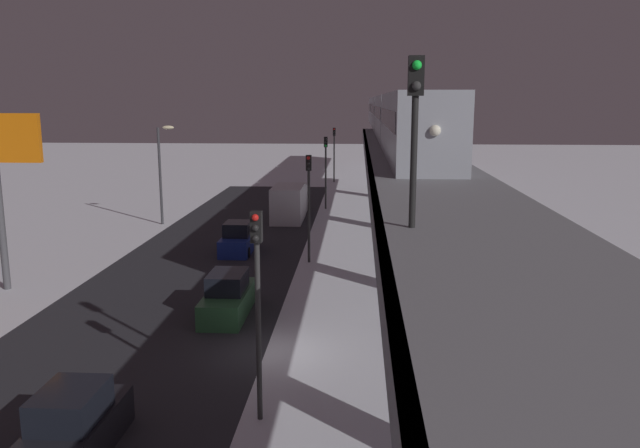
{
  "coord_description": "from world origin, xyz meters",
  "views": [
    {
      "loc": [
        -3.25,
        22.75,
        9.48
      ],
      "look_at": [
        -0.94,
        -15.06,
        2.1
      ],
      "focal_mm": 35.5,
      "sensor_mm": 36.0,
      "label": 1
    }
  ],
  "objects_px": {
    "rail_signal": "(415,112)",
    "traffic_light_mid": "(309,193)",
    "sedan_black": "(72,430)",
    "traffic_light_far": "(326,162)",
    "subway_train": "(390,114)",
    "sedan_blue": "(238,240)",
    "traffic_light_distant": "(334,147)",
    "traffic_light_near": "(257,286)",
    "sedan_green": "(228,298)",
    "box_truck": "(290,202)"
  },
  "relations": [
    {
      "from": "sedan_green",
      "to": "sedan_black",
      "type": "distance_m",
      "value": 11.92
    },
    {
      "from": "sedan_blue",
      "to": "traffic_light_distant",
      "type": "xyz_separation_m",
      "value": [
        -4.7,
        -35.93,
        3.41
      ]
    },
    {
      "from": "rail_signal",
      "to": "sedan_blue",
      "type": "xyz_separation_m",
      "value": [
        8.89,
        -23.81,
        -8.44
      ]
    },
    {
      "from": "subway_train",
      "to": "rail_signal",
      "type": "height_order",
      "value": "rail_signal"
    },
    {
      "from": "rail_signal",
      "to": "traffic_light_far",
      "type": "relative_size",
      "value": 0.62
    },
    {
      "from": "sedan_black",
      "to": "traffic_light_near",
      "type": "bearing_deg",
      "value": 27.06
    },
    {
      "from": "sedan_blue",
      "to": "sedan_green",
      "type": "bearing_deg",
      "value": -81.36
    },
    {
      "from": "sedan_blue",
      "to": "traffic_light_distant",
      "type": "distance_m",
      "value": 36.39
    },
    {
      "from": "sedan_green",
      "to": "traffic_light_near",
      "type": "relative_size",
      "value": 0.73
    },
    {
      "from": "sedan_blue",
      "to": "sedan_black",
      "type": "height_order",
      "value": "same"
    },
    {
      "from": "traffic_light_far",
      "to": "sedan_black",
      "type": "bearing_deg",
      "value": 83.38
    },
    {
      "from": "sedan_blue",
      "to": "sedan_black",
      "type": "bearing_deg",
      "value": -90.0
    },
    {
      "from": "sedan_black",
      "to": "traffic_light_far",
      "type": "distance_m",
      "value": 40.91
    },
    {
      "from": "box_truck",
      "to": "traffic_light_far",
      "type": "xyz_separation_m",
      "value": [
        -2.7,
        -4.85,
        2.85
      ]
    },
    {
      "from": "sedan_black",
      "to": "sedan_blue",
      "type": "bearing_deg",
      "value": 90.0
    },
    {
      "from": "sedan_green",
      "to": "traffic_light_distant",
      "type": "bearing_deg",
      "value": 86.53
    },
    {
      "from": "traffic_light_far",
      "to": "subway_train",
      "type": "bearing_deg",
      "value": -134.56
    },
    {
      "from": "rail_signal",
      "to": "traffic_light_distant",
      "type": "relative_size",
      "value": 0.62
    },
    {
      "from": "sedan_blue",
      "to": "traffic_light_mid",
      "type": "xyz_separation_m",
      "value": [
        -4.7,
        2.17,
        3.41
      ]
    },
    {
      "from": "rail_signal",
      "to": "traffic_light_near",
      "type": "distance_m",
      "value": 7.04
    },
    {
      "from": "rail_signal",
      "to": "traffic_light_mid",
      "type": "height_order",
      "value": "rail_signal"
    },
    {
      "from": "box_truck",
      "to": "sedan_blue",
      "type": "bearing_deg",
      "value": 80.56
    },
    {
      "from": "sedan_black",
      "to": "rail_signal",
      "type": "bearing_deg",
      "value": -1.24
    },
    {
      "from": "box_truck",
      "to": "traffic_light_near",
      "type": "height_order",
      "value": "traffic_light_near"
    },
    {
      "from": "rail_signal",
      "to": "traffic_light_near",
      "type": "xyz_separation_m",
      "value": [
        4.19,
        -2.59,
        -5.03
      ]
    },
    {
      "from": "sedan_blue",
      "to": "box_truck",
      "type": "distance_m",
      "value": 12.21
    },
    {
      "from": "sedan_black",
      "to": "sedan_green",
      "type": "bearing_deg",
      "value": 81.31
    },
    {
      "from": "sedan_green",
      "to": "traffic_light_mid",
      "type": "bearing_deg",
      "value": 73.31
    },
    {
      "from": "traffic_light_near",
      "to": "traffic_light_far",
      "type": "bearing_deg",
      "value": -90.0
    },
    {
      "from": "sedan_black",
      "to": "traffic_light_far",
      "type": "height_order",
      "value": "traffic_light_far"
    },
    {
      "from": "subway_train",
      "to": "traffic_light_mid",
      "type": "relative_size",
      "value": 11.57
    },
    {
      "from": "sedan_blue",
      "to": "sedan_black",
      "type": "xyz_separation_m",
      "value": [
        0.0,
        23.62,
        0.01
      ]
    },
    {
      "from": "traffic_light_distant",
      "to": "traffic_light_far",
      "type": "bearing_deg",
      "value": 90.0
    },
    {
      "from": "sedan_blue",
      "to": "traffic_light_near",
      "type": "distance_m",
      "value": 22.0
    },
    {
      "from": "traffic_light_mid",
      "to": "traffic_light_distant",
      "type": "relative_size",
      "value": 1.0
    },
    {
      "from": "sedan_blue",
      "to": "traffic_light_distant",
      "type": "bearing_deg",
      "value": 82.55
    },
    {
      "from": "box_truck",
      "to": "traffic_light_distant",
      "type": "height_order",
      "value": "traffic_light_distant"
    },
    {
      "from": "sedan_blue",
      "to": "traffic_light_mid",
      "type": "relative_size",
      "value": 0.64
    },
    {
      "from": "sedan_blue",
      "to": "sedan_black",
      "type": "relative_size",
      "value": 0.92
    },
    {
      "from": "sedan_blue",
      "to": "traffic_light_near",
      "type": "relative_size",
      "value": 0.64
    },
    {
      "from": "traffic_light_distant",
      "to": "sedan_black",
      "type": "bearing_deg",
      "value": 85.49
    },
    {
      "from": "traffic_light_near",
      "to": "sedan_blue",
      "type": "bearing_deg",
      "value": -77.51
    },
    {
      "from": "traffic_light_near",
      "to": "sedan_black",
      "type": "bearing_deg",
      "value": 27.06
    },
    {
      "from": "traffic_light_near",
      "to": "subway_train",
      "type": "bearing_deg",
      "value": -97.51
    },
    {
      "from": "sedan_black",
      "to": "traffic_light_far",
      "type": "relative_size",
      "value": 0.69
    },
    {
      "from": "traffic_light_mid",
      "to": "sedan_blue",
      "type": "bearing_deg",
      "value": -24.79
    },
    {
      "from": "traffic_light_far",
      "to": "rail_signal",
      "type": "bearing_deg",
      "value": 95.88
    },
    {
      "from": "rail_signal",
      "to": "subway_train",
      "type": "bearing_deg",
      "value": -91.98
    },
    {
      "from": "rail_signal",
      "to": "sedan_black",
      "type": "bearing_deg",
      "value": -1.24
    },
    {
      "from": "subway_train",
      "to": "sedan_blue",
      "type": "xyz_separation_m",
      "value": [
        10.5,
        22.77,
        -7.5
      ]
    }
  ]
}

